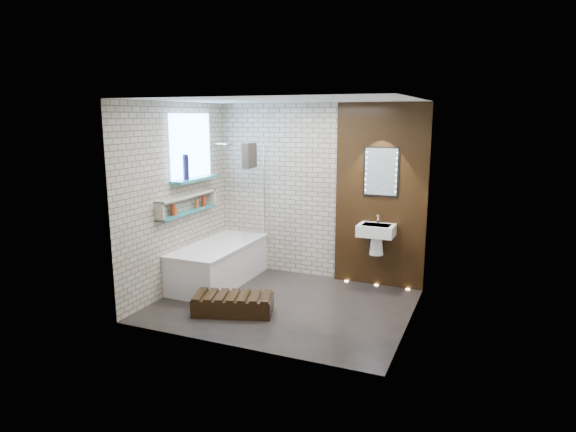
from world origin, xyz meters
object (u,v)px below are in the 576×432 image
at_px(bathtub, 219,263).
at_px(bath_screen, 253,194).
at_px(led_mirror, 381,172).
at_px(walnut_step, 233,305).
at_px(washbasin, 376,234).

bearing_deg(bathtub, bath_screen, 51.10).
bearing_deg(bath_screen, led_mirror, 10.66).
xyz_separation_m(led_mirror, walnut_step, (-1.41, -1.74, -1.54)).
bearing_deg(walnut_step, bath_screen, 106.22).
xyz_separation_m(bath_screen, washbasin, (1.82, 0.18, -0.49)).
relative_size(bath_screen, walnut_step, 1.44).
relative_size(bath_screen, washbasin, 2.41).
relative_size(washbasin, led_mirror, 0.83).
relative_size(washbasin, walnut_step, 0.60).
relative_size(bathtub, walnut_step, 1.79).
distance_m(bathtub, bath_screen, 1.14).
bearing_deg(washbasin, bathtub, -163.99).
height_order(bath_screen, walnut_step, bath_screen).
height_order(bathtub, walnut_step, bathtub).
height_order(bath_screen, led_mirror, led_mirror).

